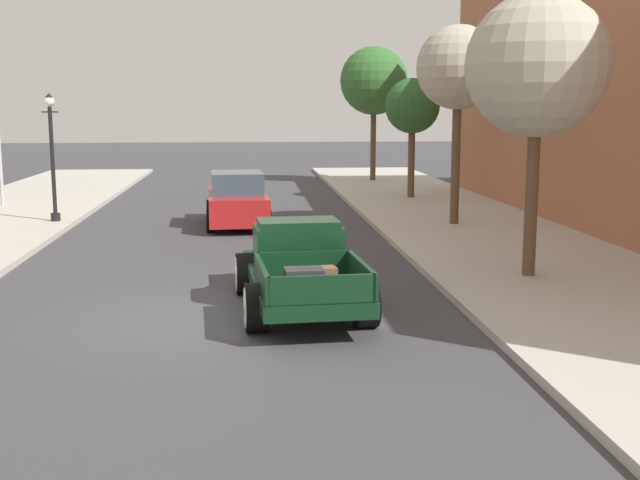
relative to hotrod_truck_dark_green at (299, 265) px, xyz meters
name	(u,v)px	position (x,y,z in m)	size (l,w,h in m)	color
ground_plane	(206,317)	(-1.66, -0.69, -0.75)	(140.00, 140.00, 0.00)	#3D3D42
sidewalk_right	(610,304)	(5.59, -0.69, -0.68)	(5.50, 64.00, 0.15)	#B7B2A8
hotrod_truck_dark_green	(299,265)	(0.00, 0.00, 0.00)	(2.39, 5.02, 1.58)	black
car_background_red	(237,201)	(-1.21, 10.13, 0.01)	(2.02, 4.37, 1.65)	#AD1E1E
street_lamp_far	(52,147)	(-6.74, 10.61, 1.63)	(0.50, 0.32, 3.85)	black
street_tree_nearest	(537,66)	(4.87, 1.55, 3.62)	(2.87, 2.87, 5.68)	brown
street_tree_second	(458,69)	(5.24, 8.97, 3.92)	(2.44, 2.44, 5.79)	brown
street_tree_third	(412,107)	(5.40, 16.08, 2.84)	(2.09, 2.09, 4.53)	brown
street_tree_farthest	(374,81)	(5.08, 23.45, 4.02)	(3.17, 3.17, 6.23)	brown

